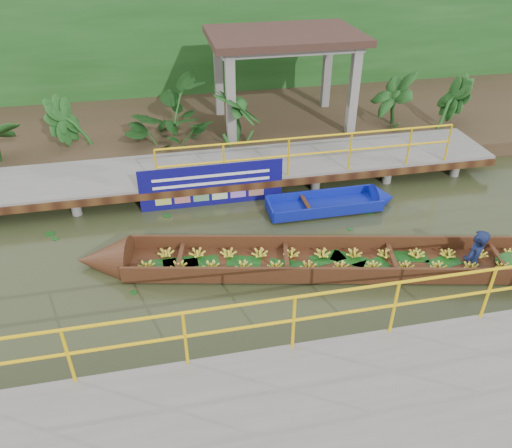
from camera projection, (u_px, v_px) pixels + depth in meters
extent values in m
plane|color=#293018|center=(215.00, 266.00, 10.37)|extent=(80.00, 80.00, 0.00)
cube|color=#372A1B|center=(184.00, 123.00, 16.39)|extent=(30.00, 8.00, 0.45)
cube|color=slate|center=(196.00, 170.00, 12.96)|extent=(16.00, 2.00, 0.15)
cube|color=black|center=(201.00, 191.00, 12.19)|extent=(16.00, 0.12, 0.18)
cylinder|color=yellow|center=(311.00, 137.00, 12.06)|extent=(7.50, 0.05, 0.05)
cylinder|color=yellow|center=(310.00, 154.00, 12.31)|extent=(7.50, 0.05, 0.05)
cylinder|color=yellow|center=(310.00, 156.00, 12.33)|extent=(0.05, 0.05, 1.00)
cylinder|color=slate|center=(32.00, 211.00, 11.78)|extent=(0.24, 0.24, 0.55)
cylinder|color=slate|center=(42.00, 180.00, 13.09)|extent=(0.24, 0.24, 0.55)
cylinder|color=slate|center=(118.00, 202.00, 12.12)|extent=(0.24, 0.24, 0.55)
cylinder|color=slate|center=(120.00, 172.00, 13.43)|extent=(0.24, 0.24, 0.55)
cylinder|color=slate|center=(200.00, 194.00, 12.46)|extent=(0.24, 0.24, 0.55)
cylinder|color=slate|center=(194.00, 166.00, 13.77)|extent=(0.24, 0.24, 0.55)
cylinder|color=slate|center=(278.00, 186.00, 12.80)|extent=(0.24, 0.24, 0.55)
cylinder|color=slate|center=(265.00, 159.00, 14.11)|extent=(0.24, 0.24, 0.55)
cylinder|color=slate|center=(352.00, 179.00, 13.14)|extent=(0.24, 0.24, 0.55)
cylinder|color=slate|center=(332.00, 153.00, 14.45)|extent=(0.24, 0.24, 0.55)
cylinder|color=slate|center=(422.00, 172.00, 13.48)|extent=(0.24, 0.24, 0.55)
cylinder|color=slate|center=(396.00, 147.00, 14.79)|extent=(0.24, 0.24, 0.55)
cylinder|color=slate|center=(200.00, 194.00, 12.46)|extent=(0.24, 0.24, 0.55)
cube|color=slate|center=(327.00, 423.00, 6.93)|extent=(18.00, 2.40, 0.70)
cylinder|color=yellow|center=(309.00, 295.00, 7.14)|extent=(10.00, 0.05, 0.05)
cylinder|color=yellow|center=(307.00, 318.00, 7.38)|extent=(10.00, 0.05, 0.05)
cylinder|color=yellow|center=(307.00, 321.00, 7.41)|extent=(0.05, 0.05, 1.00)
cube|color=slate|center=(231.00, 104.00, 13.87)|extent=(0.25, 0.25, 2.80)
cube|color=slate|center=(353.00, 96.00, 14.48)|extent=(0.25, 0.25, 2.80)
cube|color=slate|center=(219.00, 79.00, 15.84)|extent=(0.25, 0.25, 2.80)
cube|color=slate|center=(327.00, 72.00, 16.45)|extent=(0.25, 0.25, 2.80)
cube|color=slate|center=(284.00, 43.00, 14.45)|extent=(4.00, 2.60, 0.12)
cube|color=#37221B|center=(284.00, 36.00, 14.34)|extent=(4.40, 3.00, 0.20)
cube|color=#174114|center=(174.00, 48.00, 17.46)|extent=(30.00, 0.80, 4.00)
cube|color=#3C2010|center=(339.00, 265.00, 10.30)|extent=(8.78, 2.89, 0.07)
cube|color=#3C2010|center=(336.00, 243.00, 10.68)|extent=(8.57, 1.88, 0.37)
cube|color=#3C2010|center=(343.00, 276.00, 9.76)|extent=(8.57, 1.88, 0.37)
cone|color=#3C2010|center=(104.00, 261.00, 10.28)|extent=(1.29, 1.25, 1.05)
ellipsoid|color=#174114|center=(510.00, 261.00, 10.23)|extent=(0.70, 0.60, 0.28)
imported|color=#10183B|center=(481.00, 231.00, 9.83)|extent=(0.71, 0.63, 1.63)
cube|color=#0D1993|center=(324.00, 207.00, 12.18)|extent=(2.74, 0.83, 0.09)
cube|color=#0D1993|center=(319.00, 195.00, 12.46)|extent=(2.74, 0.07, 0.27)
cube|color=#0D1993|center=(330.00, 212.00, 11.79)|extent=(2.74, 0.07, 0.27)
cube|color=#0D1993|center=(270.00, 209.00, 11.89)|extent=(0.06, 0.82, 0.27)
cone|color=#0D1993|center=(383.00, 198.00, 12.42)|extent=(0.55, 0.77, 0.77)
cube|color=black|center=(306.00, 204.00, 12.03)|extent=(0.09, 0.82, 0.05)
cube|color=#0F0C61|center=(212.00, 185.00, 12.15)|extent=(3.51, 0.03, 1.10)
cube|color=white|center=(212.00, 176.00, 11.98)|extent=(2.85, 0.01, 0.07)
cube|color=white|center=(212.00, 183.00, 12.09)|extent=(2.85, 0.01, 0.07)
imported|color=#174114|center=(72.00, 124.00, 13.47)|extent=(1.34, 1.34, 1.67)
imported|color=#174114|center=(165.00, 118.00, 13.90)|extent=(1.34, 1.34, 1.67)
imported|color=#174114|center=(236.00, 112.00, 14.24)|extent=(1.34, 1.34, 1.67)
imported|color=#174114|center=(398.00, 100.00, 15.08)|extent=(1.34, 1.34, 1.67)
imported|color=#174114|center=(444.00, 97.00, 15.34)|extent=(1.34, 1.34, 1.67)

